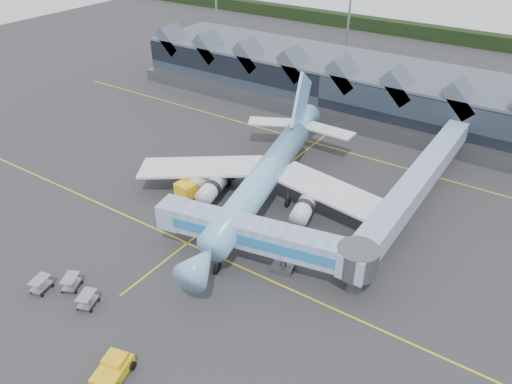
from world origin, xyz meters
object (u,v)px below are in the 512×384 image
Objects in this scene: fuel_truck at (207,180)px; jet_bridge at (275,241)px; main_airliner at (266,175)px; pushback_tug at (113,370)px.

jet_bridge is at bearing -19.72° from fuel_truck.
fuel_truck is (-8.92, -2.81, -2.36)m from main_airliner.
main_airliner is 15.47m from jet_bridge.
main_airliner is at bearing 115.89° from jet_bridge.
fuel_truck reaches higher than pushback_tug.
fuel_truck is at bearing -175.32° from main_airliner.
jet_bridge reaches higher than pushback_tug.
pushback_tug is at bearing -58.56° from fuel_truck.
jet_bridge is (9.27, -12.38, -0.15)m from main_airliner.
jet_bridge reaches higher than fuel_truck.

